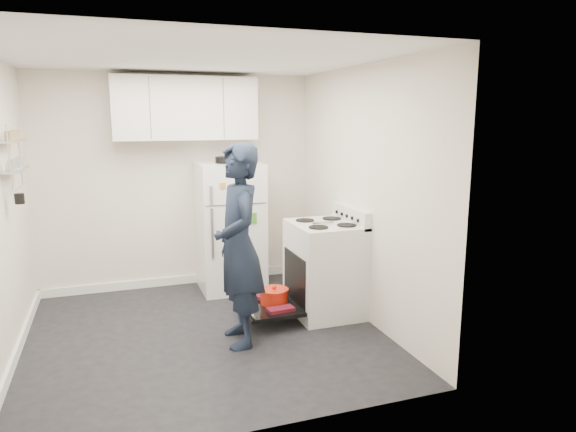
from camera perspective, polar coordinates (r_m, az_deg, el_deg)
name	(u,v)px	position (r m, az deg, el deg)	size (l,w,h in m)	color
room	(197,207)	(4.66, -10.05, 0.94)	(3.21, 3.21, 2.51)	black
electric_range	(324,269)	(5.30, 3.98, -5.93)	(0.66, 0.76, 1.10)	silver
open_oven_door	(271,301)	(5.21, -1.86, -9.46)	(0.55, 0.70, 0.22)	black
refrigerator	(230,226)	(6.03, -6.47, -1.12)	(0.72, 0.74, 1.56)	white
upper_cabinets	(185,108)	(6.00, -11.33, 11.65)	(1.60, 0.33, 0.70)	silver
wall_shelf_rack	(15,156)	(5.07, -28.08, 5.95)	(0.14, 0.60, 0.61)	#B2B2B7
person	(239,246)	(4.52, -5.52, -3.30)	(0.65, 0.43, 1.79)	black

